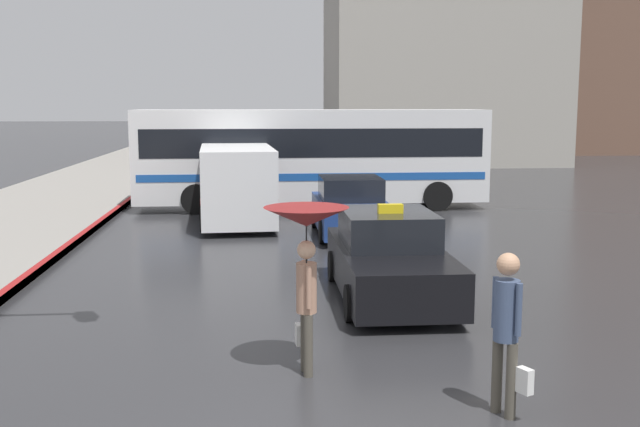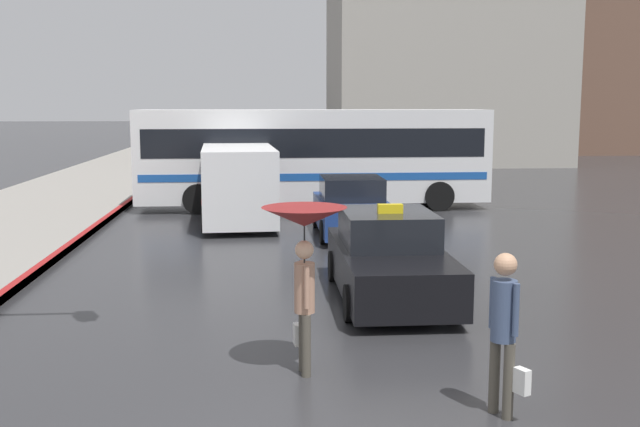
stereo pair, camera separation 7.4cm
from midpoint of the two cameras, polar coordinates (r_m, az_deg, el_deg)
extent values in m
cube|color=black|center=(13.40, 5.16, -4.17)|extent=(1.80, 4.46, 0.77)
cube|color=black|center=(13.48, 5.04, -1.11)|extent=(1.58, 2.01, 0.61)
cylinder|color=black|center=(12.33, 10.20, -6.56)|extent=(0.20, 0.60, 0.60)
cylinder|color=black|center=(12.01, 2.23, -6.83)|extent=(0.20, 0.60, 0.60)
cylinder|color=black|center=(14.94, 7.48, -3.87)|extent=(0.20, 0.60, 0.60)
cylinder|color=black|center=(14.67, 0.92, -4.02)|extent=(0.20, 0.60, 0.60)
cube|color=yellow|center=(13.21, 5.22, 0.38)|extent=(0.44, 0.16, 0.16)
cube|color=navy|center=(19.86, 2.28, -0.06)|extent=(1.80, 4.11, 0.76)
cube|color=black|center=(19.97, 2.22, 1.94)|extent=(1.58, 1.85, 0.60)
cylinder|color=black|center=(18.78, 5.34, -1.33)|extent=(0.20, 0.60, 0.60)
cylinder|color=black|center=(18.56, 0.14, -1.41)|extent=(0.20, 0.60, 0.60)
cylinder|color=black|center=(21.26, 4.15, -0.18)|extent=(0.20, 0.60, 0.60)
cylinder|color=black|center=(21.07, -0.45, -0.24)|extent=(0.20, 0.60, 0.60)
cube|color=white|center=(22.12, -6.49, 2.46)|extent=(2.33, 5.87, 2.07)
cube|color=black|center=(22.08, -6.50, 3.40)|extent=(2.32, 5.41, 0.54)
cube|color=red|center=(22.14, -6.48, 1.79)|extent=(2.34, 5.64, 0.14)
cylinder|color=black|center=(20.56, -3.66, -0.43)|extent=(0.24, 0.64, 0.63)
cylinder|color=black|center=(20.51, -8.96, -0.54)|extent=(0.24, 0.64, 0.63)
cylinder|color=black|center=(23.98, -4.30, 0.82)|extent=(0.24, 0.64, 0.63)
cylinder|color=black|center=(23.93, -8.84, 0.73)|extent=(0.24, 0.64, 0.63)
cube|color=silver|center=(24.98, -0.78, 4.48)|extent=(11.53, 2.67, 3.00)
cube|color=black|center=(24.95, -0.79, 5.52)|extent=(10.96, 2.68, 0.91)
cube|color=#194C9E|center=(25.03, -0.78, 3.06)|extent=(11.19, 2.69, 0.24)
cylinder|color=black|center=(26.90, 7.58, 1.94)|extent=(0.96, 0.29, 0.96)
cylinder|color=black|center=(24.59, 8.85, 1.32)|extent=(0.96, 0.29, 0.96)
cylinder|color=black|center=(26.25, -9.15, 1.75)|extent=(0.96, 0.29, 0.96)
cylinder|color=black|center=(23.88, -9.50, 1.10)|extent=(0.96, 0.29, 0.96)
cylinder|color=#4C473D|center=(9.62, -1.13, -10.04)|extent=(0.13, 0.13, 0.81)
cylinder|color=#4C473D|center=(9.83, -1.36, -9.64)|extent=(0.13, 0.13, 0.81)
cylinder|color=tan|center=(9.52, -1.26, -5.68)|extent=(0.29, 0.29, 0.64)
sphere|color=#DBAD89|center=(9.42, -1.27, -2.78)|extent=(0.24, 0.24, 0.24)
cylinder|color=tan|center=(9.35, -1.08, -5.64)|extent=(0.08, 0.08, 0.55)
cylinder|color=tan|center=(9.68, -1.44, -5.16)|extent=(0.08, 0.08, 0.55)
cone|color=maroon|center=(9.35, -1.28, -0.25)|extent=(1.08, 1.08, 0.24)
cylinder|color=black|center=(9.40, -1.27, -2.33)|extent=(0.02, 0.02, 0.69)
cube|color=white|center=(9.94, -1.79, -9.19)|extent=(0.12, 0.19, 0.28)
cylinder|color=#4C473D|center=(8.80, 13.09, -11.89)|extent=(0.16, 0.16, 0.86)
cylinder|color=#4C473D|center=(8.65, 14.12, -12.28)|extent=(0.16, 0.16, 0.86)
cylinder|color=#3D4C6B|center=(8.49, 13.78, -7.19)|extent=(0.37, 0.37, 0.68)
sphere|color=tan|center=(8.37, 13.90, -3.77)|extent=(0.25, 0.25, 0.25)
cylinder|color=#3D4C6B|center=(8.60, 12.96, -6.61)|extent=(0.09, 0.09, 0.58)
cylinder|color=#3D4C6B|center=(8.35, 14.65, -7.11)|extent=(0.09, 0.09, 0.58)
cube|color=white|center=(8.57, 15.09, -12.20)|extent=(0.17, 0.21, 0.28)
camera|label=1|loc=(0.04, -90.15, -0.02)|focal=42.00mm
camera|label=2|loc=(0.04, 89.85, 0.02)|focal=42.00mm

